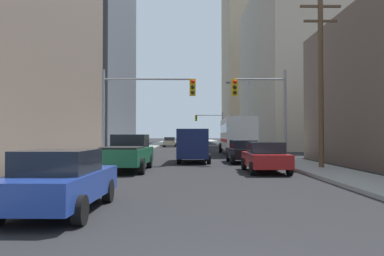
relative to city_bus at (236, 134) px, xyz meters
name	(u,v)px	position (x,y,z in m)	size (l,w,h in m)	color
sidewalk_left	(147,147)	(-10.67, 18.72, -1.85)	(2.68, 160.00, 0.15)	#9E9E99
sidewalk_right	(236,147)	(2.30, 18.72, -1.85)	(2.68, 160.00, 0.15)	#9E9E99
city_bus	(236,134)	(0.00, 0.00, 0.00)	(2.94, 11.59, 3.40)	silver
pickup_truck_green	(128,153)	(-7.74, -15.81, -1.00)	(2.20, 5.47, 1.90)	#195938
cargo_van_navy	(194,143)	(-4.21, -9.80, -0.64)	(2.20, 5.29, 2.26)	#141E4C
sedan_blue	(60,181)	(-7.65, -26.31, -1.16)	(1.95, 4.26, 1.52)	navy
sedan_red	(265,157)	(-0.72, -16.80, -1.16)	(1.95, 4.21, 1.52)	maroon
sedan_black	(243,151)	(-0.89, -10.46, -1.16)	(1.95, 4.26, 1.52)	black
sedan_maroon	(191,145)	(-4.28, 4.76, -1.16)	(1.96, 4.26, 1.52)	maroon
sedan_beige	(170,142)	(-7.49, 22.60, -1.16)	(1.95, 4.24, 1.52)	#C6B793
traffic_signal_near_left	(145,99)	(-7.33, -11.95, 2.21)	(5.91, 0.44, 6.00)	gray
traffic_signal_near_right	(262,101)	(0.09, -11.95, 2.10)	(3.48, 0.44, 6.00)	gray
traffic_signal_far_right	(210,122)	(-0.65, 31.21, 2.17)	(5.06, 0.44, 6.00)	gray
utility_pole_right	(321,77)	(2.57, -15.48, 3.05)	(2.20, 0.28, 9.42)	brown
street_lamp_right	(246,109)	(1.24, 2.35, 2.63)	(2.55, 0.32, 7.50)	gray
building_left_mid_office	(55,17)	(-22.31, 13.96, 15.57)	(18.54, 20.88, 35.00)	#4C515B
building_right_mid_block	(318,69)	(14.53, 18.90, 9.56)	(19.31, 28.09, 22.98)	#B7A893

